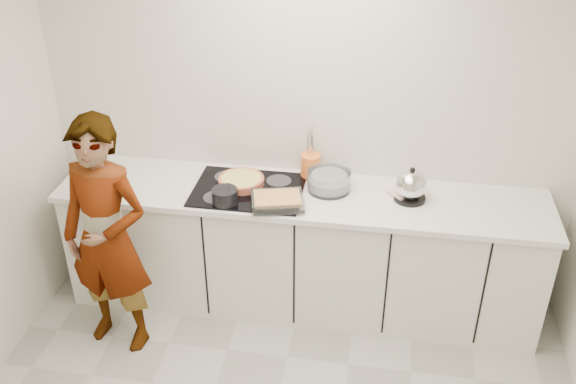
% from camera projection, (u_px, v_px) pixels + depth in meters
% --- Properties ---
extents(wall_back, '(3.60, 0.00, 2.60)m').
position_uv_depth(wall_back, '(309.00, 119.00, 4.28)').
color(wall_back, silver).
rests_on(wall_back, ground).
extents(base_cabinets, '(3.20, 0.58, 0.87)m').
position_uv_depth(base_cabinets, '(300.00, 252.00, 4.45)').
color(base_cabinets, white).
rests_on(base_cabinets, floor).
extents(countertop, '(3.24, 0.64, 0.04)m').
position_uv_depth(countertop, '(301.00, 196.00, 4.22)').
color(countertop, white).
rests_on(countertop, base_cabinets).
extents(hob, '(0.72, 0.54, 0.01)m').
position_uv_depth(hob, '(248.00, 190.00, 4.23)').
color(hob, black).
rests_on(hob, countertop).
extents(tart_dish, '(0.36, 0.36, 0.05)m').
position_uv_depth(tart_dish, '(241.00, 181.00, 4.27)').
color(tart_dish, '#B3553E').
rests_on(tart_dish, hob).
extents(saucepan, '(0.20, 0.20, 0.16)m').
position_uv_depth(saucepan, '(225.00, 196.00, 4.06)').
color(saucepan, black).
rests_on(saucepan, hob).
extents(baking_dish, '(0.37, 0.31, 0.06)m').
position_uv_depth(baking_dish, '(277.00, 200.00, 4.04)').
color(baking_dish, silver).
rests_on(baking_dish, hob).
extents(mixing_bowl, '(0.36, 0.36, 0.13)m').
position_uv_depth(mixing_bowl, '(329.00, 182.00, 4.22)').
color(mixing_bowl, silver).
rests_on(mixing_bowl, countertop).
extents(tea_towel, '(0.24, 0.23, 0.03)m').
position_uv_depth(tea_towel, '(404.00, 193.00, 4.18)').
color(tea_towel, white).
rests_on(tea_towel, countertop).
extents(kettle, '(0.23, 0.23, 0.23)m').
position_uv_depth(kettle, '(411.00, 186.00, 4.09)').
color(kettle, black).
rests_on(kettle, countertop).
extents(utensil_crock, '(0.15, 0.15, 0.17)m').
position_uv_depth(utensil_crock, '(310.00, 166.00, 4.36)').
color(utensil_crock, orange).
rests_on(utensil_crock, countertop).
extents(cook, '(0.64, 0.47, 1.61)m').
position_uv_depth(cook, '(107.00, 238.00, 3.94)').
color(cook, white).
rests_on(cook, floor).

